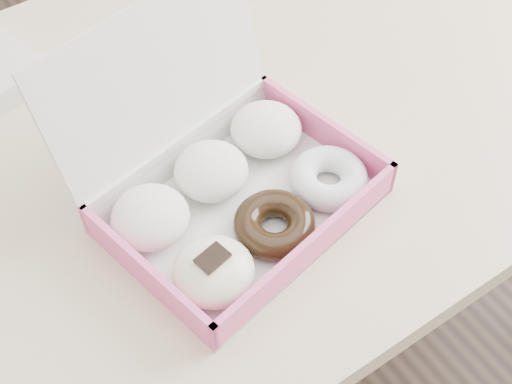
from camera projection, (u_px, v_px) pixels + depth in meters
ground at (281, 322)px, 1.63m from camera, size 4.00×4.00×0.00m
table at (294, 119)px, 1.10m from camera, size 1.20×0.80×0.75m
donut_box at (229, 186)px, 0.88m from camera, size 0.37×0.34×0.23m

